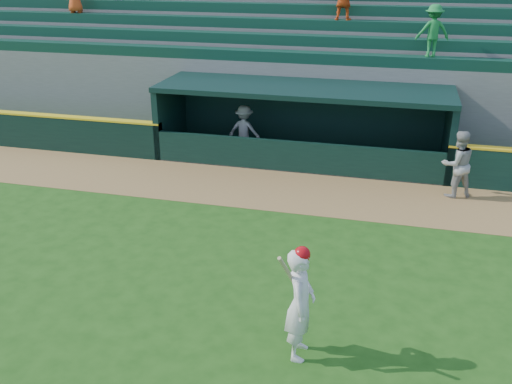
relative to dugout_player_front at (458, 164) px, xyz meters
The scene contains 7 objects.
ground 7.49m from the dugout_player_front, 129.64° to the right, with size 120.00×120.00×0.00m, color #1E4912.
warning_track 4.90m from the dugout_player_front, behind, with size 40.00×3.00×0.01m, color olive.
dugout_player_front is the anchor object (origin of this frame).
dugout_player_inside 7.02m from the dugout_player_front, 163.19° to the left, with size 1.10×0.63×1.70m, color #A4A49F.
dugout 5.28m from the dugout_player_front, 154.25° to the left, with size 9.40×2.80×2.46m.
stands 8.45m from the dugout_player_front, 124.68° to the left, with size 34.50×6.34×6.98m.
batter_at_plate 8.47m from the dugout_player_front, 110.83° to the right, with size 0.58×0.83×2.10m.
Camera 1 is at (2.99, -10.11, 6.38)m, focal length 40.00 mm.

